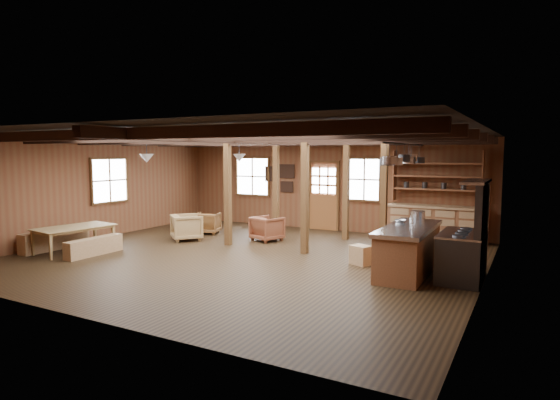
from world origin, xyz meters
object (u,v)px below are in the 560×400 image
object	(u,v)px
dining_table	(75,239)
kitchen_island	(408,249)
armchair_b	(267,229)
commercial_range	(465,248)
armchair_a	(208,223)
armchair_c	(187,227)

from	to	relation	value
dining_table	kitchen_island	bearing A→B (deg)	-68.22
dining_table	armchair_b	size ratio (longest dim) A/B	2.39
commercial_range	dining_table	bearing A→B (deg)	-167.83
commercial_range	armchair_a	xyz separation A→B (m)	(-7.37, 1.78, -0.30)
commercial_range	armchair_c	xyz separation A→B (m)	(-7.22, 0.68, -0.26)
dining_table	armchair_b	world-z (taller)	armchair_b
commercial_range	armchair_c	distance (m)	7.26
dining_table	armchair_c	bearing A→B (deg)	-19.88
dining_table	armchair_c	world-z (taller)	armchair_c
kitchen_island	dining_table	distance (m)	7.73
armchair_b	armchair_c	world-z (taller)	armchair_c
kitchen_island	commercial_range	bearing A→B (deg)	-1.77
kitchen_island	armchair_b	world-z (taller)	kitchen_island
armchair_a	armchair_b	world-z (taller)	armchair_b
kitchen_island	dining_table	world-z (taller)	kitchen_island
kitchen_island	armchair_b	size ratio (longest dim) A/B	3.42
commercial_range	armchair_b	bearing A→B (deg)	162.44
commercial_range	kitchen_island	bearing A→B (deg)	179.18
armchair_a	armchair_b	bearing A→B (deg)	156.47
kitchen_island	dining_table	size ratio (longest dim) A/B	1.43
commercial_range	armchair_a	distance (m)	7.58
armchair_b	kitchen_island	bearing A→B (deg)	177.64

